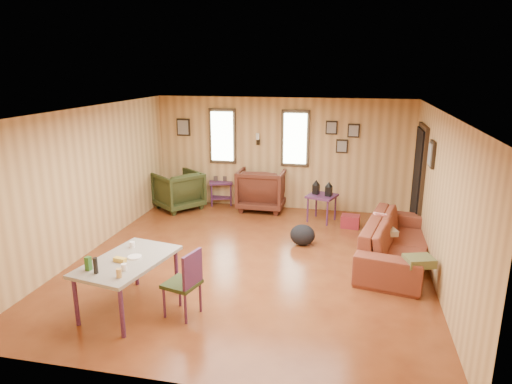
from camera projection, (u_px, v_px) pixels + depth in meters
room at (265, 185)px, 7.23m from camera, size 5.54×6.04×2.44m
sofa at (398, 234)px, 7.20m from camera, size 1.16×2.48×0.93m
recliner_brown at (262, 187)px, 9.89m from camera, size 0.98×0.92×1.01m
recliner_green at (178, 188)px, 9.93m from camera, size 1.20×1.21×0.91m
end_table at (221, 188)px, 10.30m from camera, size 0.63×0.60×0.65m
side_table at (322, 194)px, 9.09m from camera, size 0.67×0.67×0.84m
cooler at (350, 221)px, 8.83m from camera, size 0.37×0.28×0.25m
backpack at (303, 235)px, 7.95m from camera, size 0.47×0.37×0.38m
sofa_pillows at (399, 242)px, 6.79m from camera, size 0.85×1.61×0.33m
dining_table at (127, 264)px, 5.74m from camera, size 1.03×1.46×0.87m
dining_chair at (186, 280)px, 5.60m from camera, size 0.48×0.48×0.87m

